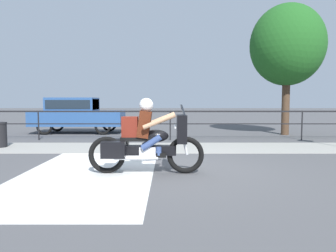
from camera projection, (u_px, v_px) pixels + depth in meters
ground_plane at (172, 170)px, 7.21m from camera, size 120.00×120.00×0.00m
sidewalk_band at (171, 148)px, 10.60m from camera, size 44.00×2.40×0.01m
crosswalk_band at (90, 171)px, 7.01m from camera, size 2.73×6.00×0.01m
fence_railing at (171, 117)px, 12.62m from camera, size 36.00×0.05×1.14m
motorcycle at (146, 140)px, 6.81m from camera, size 2.42×0.76×1.58m
parked_car at (77, 113)px, 15.33m from camera, size 4.19×1.79×1.66m
tree_behind_sign at (288, 45)px, 14.32m from camera, size 3.22×3.22×5.73m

